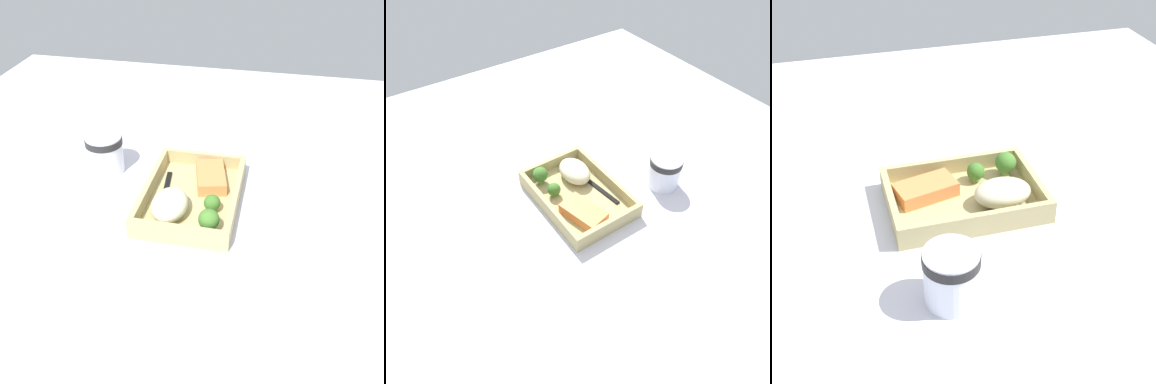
# 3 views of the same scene
# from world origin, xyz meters

# --- Properties ---
(ground_plane) EXTENTS (1.60, 1.60, 0.02)m
(ground_plane) POSITION_xyz_m (0.00, 0.00, -0.01)
(ground_plane) COLOR silver
(takeout_tray) EXTENTS (0.28, 0.20, 0.01)m
(takeout_tray) POSITION_xyz_m (0.00, 0.00, 0.01)
(takeout_tray) COLOR tan
(takeout_tray) RESTS_ON ground_plane
(tray_rim) EXTENTS (0.28, 0.20, 0.03)m
(tray_rim) POSITION_xyz_m (0.00, 0.00, 0.03)
(tray_rim) COLOR tan
(tray_rim) RESTS_ON takeout_tray
(salmon_fillet) EXTENTS (0.12, 0.09, 0.03)m
(salmon_fillet) POSITION_xyz_m (-0.07, 0.03, 0.03)
(salmon_fillet) COLOR #EC8447
(salmon_fillet) RESTS_ON takeout_tray
(mashed_potatoes) EXTENTS (0.11, 0.07, 0.05)m
(mashed_potatoes) POSITION_xyz_m (0.06, -0.03, 0.04)
(mashed_potatoes) COLOR beige
(mashed_potatoes) RESTS_ON takeout_tray
(broccoli_floret_1) EXTENTS (0.04, 0.04, 0.05)m
(broccoli_floret_1) POSITION_xyz_m (0.10, 0.05, 0.04)
(broccoli_floret_1) COLOR #7A9B54
(broccoli_floret_1) RESTS_ON takeout_tray
(broccoli_floret_2) EXTENTS (0.03, 0.03, 0.04)m
(broccoli_floret_2) POSITION_xyz_m (0.04, 0.05, 0.03)
(broccoli_floret_2) COLOR #85A25A
(broccoli_floret_2) RESTS_ON takeout_tray
(fork) EXTENTS (0.16, 0.04, 0.00)m
(fork) POSITION_xyz_m (0.01, -0.06, 0.01)
(fork) COLOR black
(fork) RESTS_ON takeout_tray
(paper_cup) EXTENTS (0.09, 0.09, 0.09)m
(paper_cup) POSITION_xyz_m (-0.08, -0.22, 0.05)
(paper_cup) COLOR white
(paper_cup) RESTS_ON ground_plane
(receipt_slip) EXTENTS (0.13, 0.16, 0.00)m
(receipt_slip) POSITION_xyz_m (0.09, 0.21, 0.00)
(receipt_slip) COLOR white
(receipt_slip) RESTS_ON ground_plane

